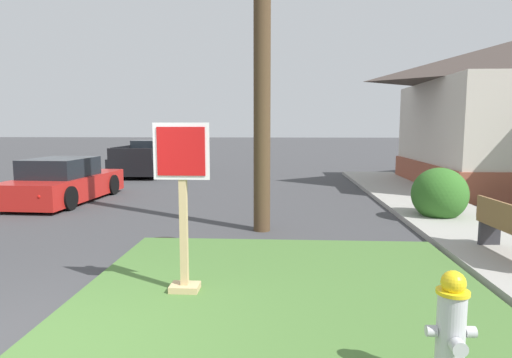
{
  "coord_description": "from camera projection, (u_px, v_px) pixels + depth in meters",
  "views": [
    {
      "loc": [
        2.34,
        -3.59,
        2.14
      ],
      "look_at": [
        1.86,
        4.91,
        1.11
      ],
      "focal_mm": 30.77,
      "sensor_mm": 36.0,
      "label": 1
    }
  ],
  "objects": [
    {
      "name": "fire_hydrant",
      "position": [
        451.0,
        332.0,
        3.44
      ],
      "size": [
        0.38,
        0.34,
        0.95
      ],
      "color": "black",
      "rests_on": "grass_corner_patch"
    },
    {
      "name": "stop_sign",
      "position": [
        183.0,
        213.0,
        5.39
      ],
      "size": [
        0.69,
        0.28,
        2.1
      ],
      "color": "tan",
      "rests_on": "grass_corner_patch"
    },
    {
      "name": "parked_sedan_red",
      "position": [
        64.0,
        183.0,
        12.48
      ],
      "size": [
        1.98,
        4.29,
        1.25
      ],
      "color": "red",
      "rests_on": "ground"
    },
    {
      "name": "grass_corner_patch",
      "position": [
        285.0,
        303.0,
        5.22
      ],
      "size": [
        5.17,
        5.61,
        0.08
      ],
      "primitive_type": "cube",
      "color": "#477033",
      "rests_on": "ground"
    },
    {
      "name": "pickup_truck_black",
      "position": [
        149.0,
        160.0,
        19.94
      ],
      "size": [
        2.2,
        5.54,
        1.48
      ],
      "color": "black",
      "rests_on": "ground"
    },
    {
      "name": "manhole_cover",
      "position": [
        162.0,
        242.0,
        8.12
      ],
      "size": [
        0.7,
        0.7,
        0.02
      ],
      "primitive_type": "cylinder",
      "color": "black",
      "rests_on": "ground"
    },
    {
      "name": "shrub_by_curb",
      "position": [
        440.0,
        194.0,
        9.92
      ],
      "size": [
        1.24,
        1.24,
        1.21
      ],
      "primitive_type": "ellipsoid",
      "color": "#316624",
      "rests_on": "ground"
    },
    {
      "name": "sidewalk_strip",
      "position": [
        452.0,
        219.0,
        9.86
      ],
      "size": [
        2.2,
        19.58,
        0.12
      ],
      "primitive_type": "cube",
      "color": "#9E9B93",
      "rests_on": "ground"
    }
  ]
}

